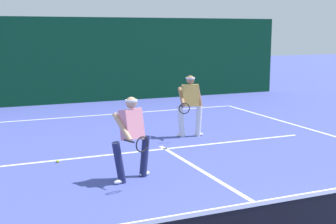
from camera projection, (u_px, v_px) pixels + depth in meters
court_line_baseline_far at (108, 115)px, 16.00m from camera, size 9.56×0.10×0.01m
court_line_service at (165, 149)px, 11.37m from camera, size 7.80×0.10×0.01m
court_line_centre at (225, 185)px, 8.74m from camera, size 0.10×6.40×0.01m
player_near at (132, 135)px, 8.88m from camera, size 0.91×0.97×1.63m
player_far at (190, 103)px, 12.56m from camera, size 0.93×0.90×1.67m
tennis_ball at (58, 161)px, 10.19m from camera, size 0.07×0.07×0.07m
back_fence_windscreen at (86, 60)px, 18.46m from camera, size 17.46×0.12×3.36m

